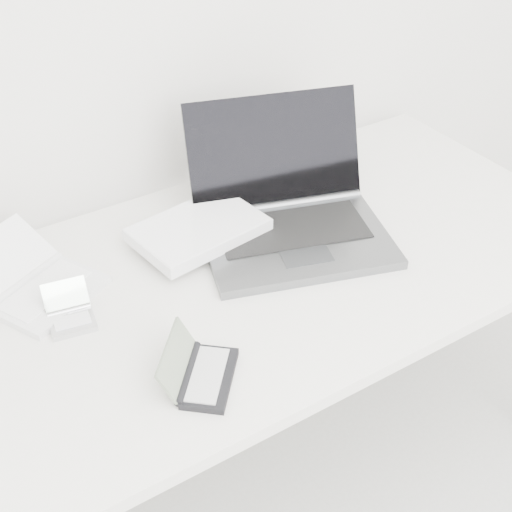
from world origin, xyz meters
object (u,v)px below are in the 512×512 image
netbook_open_white (36,285)px  palmtop_charcoal (200,373)px  laptop_large (264,219)px  desk (258,280)px

netbook_open_white → palmtop_charcoal: size_ratio=1.73×
laptop_large → netbook_open_white: bearing=-171.2°
laptop_large → netbook_open_white: size_ratio=1.84×
laptop_large → palmtop_charcoal: bearing=-119.3°
palmtop_charcoal → laptop_large: bearing=-5.8°
desk → laptop_large: bearing=50.6°
desk → palmtop_charcoal: (-0.28, -0.24, 0.06)m
laptop_large → palmtop_charcoal: laptop_large is taller
desk → netbook_open_white: netbook_open_white is taller
laptop_large → netbook_open_white: 0.53m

